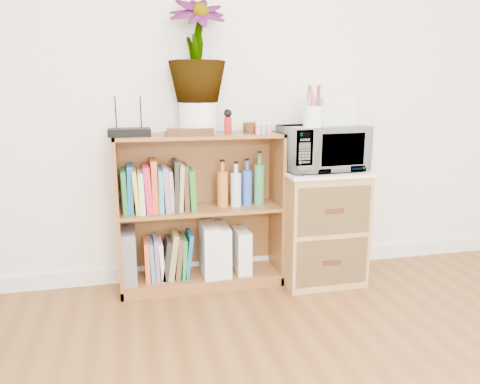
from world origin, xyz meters
name	(u,v)px	position (x,y,z in m)	size (l,w,h in m)	color
skirting_board	(250,264)	(0.00, 2.24, 0.05)	(4.00, 0.02, 0.10)	white
bookshelf	(201,212)	(-0.35, 2.10, 0.47)	(1.00, 0.30, 0.95)	brown
wicker_unit	(319,226)	(0.40, 2.02, 0.35)	(0.50, 0.45, 0.70)	#9E7542
microwave	(322,148)	(0.40, 2.02, 0.86)	(0.49, 0.33, 0.27)	white
pen_cup	(313,117)	(0.29, 1.92, 1.05)	(0.11, 0.11, 0.12)	white
small_appliance	(333,111)	(0.49, 2.07, 1.08)	(0.22, 0.18, 0.17)	silver
router	(129,132)	(-0.75, 2.08, 0.97)	(0.24, 0.16, 0.04)	black
white_bowl	(174,132)	(-0.50, 2.07, 0.97)	(0.13, 0.13, 0.03)	white
plant_pot	(198,118)	(-0.35, 2.12, 1.04)	(0.22, 0.22, 0.18)	white
potted_plant	(197,50)	(-0.35, 2.12, 1.43)	(0.33, 0.33, 0.59)	#38732E
trinket_box	(190,132)	(-0.41, 2.00, 0.97)	(0.27, 0.07, 0.04)	#3B2210
kokeshi_doll	(228,126)	(-0.18, 2.06, 1.00)	(0.04, 0.04, 0.10)	maroon
wooden_bowl	(252,128)	(-0.02, 2.11, 0.98)	(0.11, 0.11, 0.06)	#39200F
paint_jars	(263,130)	(0.02, 2.01, 0.98)	(0.10, 0.04, 0.05)	#CD7190
file_box	(128,255)	(-0.80, 2.10, 0.23)	(0.09, 0.25, 0.32)	slate
magazine_holder_left	(210,249)	(-0.30, 2.09, 0.23)	(0.10, 0.26, 0.32)	silver
magazine_holder_mid	(220,249)	(-0.23, 2.09, 0.22)	(0.10, 0.25, 0.31)	white
magazine_holder_right	(241,250)	(-0.09, 2.09, 0.21)	(0.09, 0.22, 0.28)	silver
cookbooks	(158,188)	(-0.60, 2.10, 0.63)	(0.43, 0.20, 0.31)	#1B6538
liquor_bottles	(241,183)	(-0.09, 2.10, 0.64)	(0.30, 0.07, 0.32)	#C46124
lower_books	(168,257)	(-0.56, 2.10, 0.20)	(0.30, 0.19, 0.28)	#F0552A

